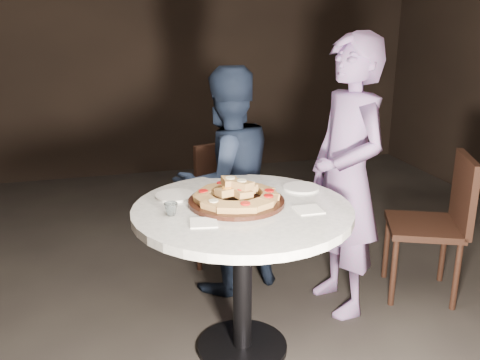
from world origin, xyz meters
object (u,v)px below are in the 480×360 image
at_px(serving_board, 236,202).
at_px(chair_right, 441,217).
at_px(diner_teal, 347,178).
at_px(water_glass, 171,209).
at_px(diner_navy, 226,182).
at_px(focaccia_pile, 237,193).
at_px(table, 242,235).
at_px(chair_far, 216,192).

distance_m(serving_board, chair_right, 1.47).
bearing_deg(diner_teal, water_glass, -78.58).
xyz_separation_m(water_glass, chair_right, (1.77, 0.29, -0.34)).
height_order(chair_right, diner_navy, diner_navy).
bearing_deg(serving_board, focaccia_pile, 18.28).
relative_size(serving_board, water_glass, 7.35).
relative_size(table, serving_board, 2.39).
bearing_deg(focaccia_pile, chair_far, 83.17).
bearing_deg(focaccia_pile, chair_right, 8.61).
relative_size(serving_board, diner_teal, 0.29).
height_order(serving_board, diner_navy, diner_navy).
bearing_deg(diner_teal, focaccia_pile, -76.40).
xyz_separation_m(serving_board, chair_far, (0.13, 1.09, -0.32)).
bearing_deg(diner_navy, chair_far, -111.15).
bearing_deg(diner_teal, chair_right, 81.55).
distance_m(focaccia_pile, chair_right, 1.48).
distance_m(table, chair_far, 1.17).
bearing_deg(water_glass, chair_right, 9.24).
distance_m(chair_right, diner_navy, 1.40).
bearing_deg(serving_board, diner_navy, 80.93).
height_order(serving_board, focaccia_pile, focaccia_pile).
relative_size(focaccia_pile, diner_navy, 0.30).
xyz_separation_m(table, diner_navy, (0.09, 0.74, 0.05)).
bearing_deg(diner_teal, serving_board, -76.40).
height_order(water_glass, chair_far, chair_far).
distance_m(focaccia_pile, diner_navy, 0.72).
relative_size(chair_right, diner_teal, 0.56).
xyz_separation_m(focaccia_pile, water_glass, (-0.36, -0.07, -0.03)).
xyz_separation_m(serving_board, focaccia_pile, (0.00, 0.00, 0.05)).
distance_m(table, focaccia_pile, 0.22).
relative_size(table, chair_far, 1.28).
height_order(chair_far, chair_right, chair_right).
relative_size(chair_far, diner_navy, 0.63).
distance_m(serving_board, diner_teal, 0.80).
height_order(focaccia_pile, chair_right, focaccia_pile).
distance_m(serving_board, diner_navy, 0.71).
xyz_separation_m(chair_right, diner_teal, (-0.66, 0.04, 0.30)).
bearing_deg(diner_navy, table, 65.15).
bearing_deg(diner_navy, diner_teal, 128.15).
height_order(table, chair_far, chair_far).
bearing_deg(chair_far, table, 70.32).
bearing_deg(diner_teal, chair_far, -148.59).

